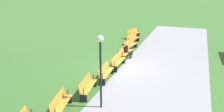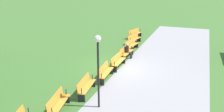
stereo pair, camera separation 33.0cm
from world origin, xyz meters
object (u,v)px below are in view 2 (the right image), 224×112
(lamp_post, at_px, (98,58))
(bench_3, at_px, (126,52))
(bench_6, at_px, (86,86))
(bench_2, at_px, (131,45))
(bench_1, at_px, (134,39))
(bench_0, at_px, (135,33))
(bench_7, at_px, (58,103))
(person_seated, at_px, (128,50))
(bench_5, at_px, (105,72))
(bench_4, at_px, (118,61))

(lamp_post, bearing_deg, bench_3, -172.56)
(bench_6, relative_size, lamp_post, 0.56)
(bench_6, bearing_deg, bench_2, 172.28)
(bench_1, bearing_deg, lamp_post, 19.11)
(bench_0, height_order, bench_7, same)
(bench_2, height_order, person_seated, person_seated)
(bench_6, bearing_deg, bench_5, 166.51)
(bench_4, relative_size, lamp_post, 0.55)
(bench_0, bearing_deg, bench_5, 21.21)
(bench_0, relative_size, bench_4, 1.03)
(bench_2, bearing_deg, bench_3, 13.49)
(bench_2, height_order, bench_3, same)
(bench_0, xyz_separation_m, bench_2, (4.39, 0.90, 0.00))
(bench_0, bearing_deg, bench_3, 25.06)
(bench_2, distance_m, bench_6, 8.94)
(bench_2, xyz_separation_m, bench_6, (8.94, -0.00, 0.00))
(bench_4, distance_m, person_seated, 2.27)
(bench_1, distance_m, person_seated, 4.48)
(bench_1, bearing_deg, bench_5, 15.43)
(bench_6, bearing_deg, bench_0, 176.12)
(bench_4, distance_m, bench_5, 2.24)
(bench_1, xyz_separation_m, bench_2, (2.21, 0.37, 0.00))
(bench_1, relative_size, lamp_post, 0.56)
(person_seated, relative_size, lamp_post, 0.33)
(bench_0, relative_size, bench_2, 1.00)
(bench_0, distance_m, bench_2, 4.48)
(bench_5, bearing_deg, bench_7, -11.55)
(bench_7, bearing_deg, bench_4, 162.65)
(bench_5, bearing_deg, bench_1, 179.98)
(bench_3, bearing_deg, bench_5, 3.86)
(bench_3, bearing_deg, person_seated, 103.45)
(bench_0, relative_size, lamp_post, 0.56)
(lamp_post, bearing_deg, bench_2, -172.93)
(bench_7, bearing_deg, bench_6, 158.80)
(bench_4, relative_size, bench_6, 0.98)
(bench_3, distance_m, bench_7, 8.94)
(bench_5, relative_size, bench_6, 0.99)
(bench_1, height_order, bench_6, same)
(bench_5, xyz_separation_m, person_seated, (-4.50, 0.15, 0.16))
(bench_3, distance_m, bench_4, 2.24)
(bench_6, bearing_deg, person_seated, 169.11)
(bench_4, bearing_deg, bench_1, -174.23)
(bench_2, distance_m, bench_3, 2.24)
(bench_4, bearing_deg, bench_6, -3.84)
(bench_4, xyz_separation_m, bench_6, (4.47, -0.30, 0.00))
(bench_5, bearing_deg, lamp_post, 13.19)
(bench_2, bearing_deg, bench_0, -160.74)
(bench_2, height_order, bench_7, same)
(bench_3, relative_size, bench_4, 1.01)
(person_seated, bearing_deg, bench_7, -0.91)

